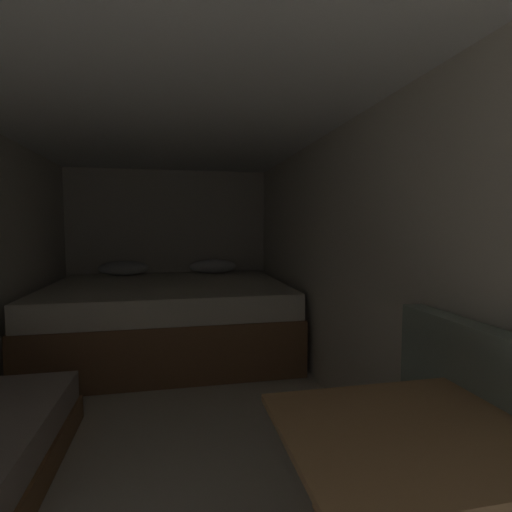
% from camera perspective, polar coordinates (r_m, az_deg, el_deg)
% --- Properties ---
extents(ground_plane, '(7.24, 7.24, 0.00)m').
position_cam_1_polar(ground_plane, '(2.85, -13.15, -23.56)').
color(ground_plane, beige).
extents(wall_back, '(2.62, 0.05, 2.06)m').
position_cam_1_polar(wall_back, '(5.18, -12.67, 0.92)').
color(wall_back, beige).
rests_on(wall_back, ground).
extents(wall_right, '(0.05, 5.24, 2.06)m').
position_cam_1_polar(wall_right, '(2.81, 13.68, -1.90)').
color(wall_right, beige).
rests_on(wall_right, ground).
extents(ceiling_slab, '(2.62, 5.24, 0.05)m').
position_cam_1_polar(ceiling_slab, '(2.63, -13.99, 20.88)').
color(ceiling_slab, white).
rests_on(ceiling_slab, wall_left).
extents(bed, '(2.40, 1.95, 0.92)m').
position_cam_1_polar(bed, '(4.24, -12.73, -8.75)').
color(bed, brown).
rests_on(bed, ground).
extents(dinette_table, '(0.77, 0.66, 0.72)m').
position_cam_1_polar(dinette_table, '(1.41, 21.61, -25.88)').
color(dinette_table, '#9E7247').
rests_on(dinette_table, ground).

